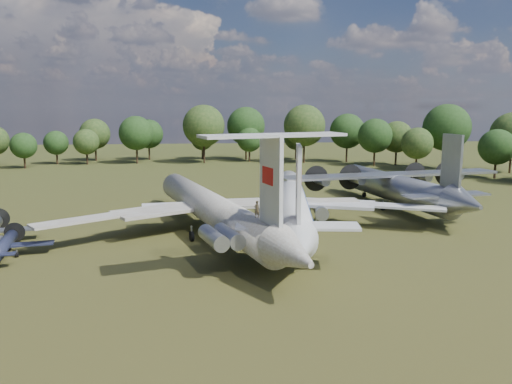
{
  "coord_description": "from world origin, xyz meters",
  "views": [
    {
      "loc": [
        4.01,
        -58.83,
        15.16
      ],
      "look_at": [
        10.63,
        -0.04,
        5.0
      ],
      "focal_mm": 35.0,
      "sensor_mm": 36.0,
      "label": 1
    }
  ],
  "objects_px": {
    "tu104_jet": "(292,209)",
    "person_on_il62": "(257,209)",
    "il62_airliner": "(211,214)",
    "an12_transport": "(394,191)",
    "small_prop_west": "(4,248)"
  },
  "relations": [
    {
      "from": "tu104_jet",
      "to": "person_on_il62",
      "type": "relative_size",
      "value": 31.87
    },
    {
      "from": "il62_airliner",
      "to": "an12_transport",
      "type": "distance_m",
      "value": 30.7
    },
    {
      "from": "il62_airliner",
      "to": "small_prop_west",
      "type": "distance_m",
      "value": 22.3
    },
    {
      "from": "il62_airliner",
      "to": "an12_transport",
      "type": "height_order",
      "value": "an12_transport"
    },
    {
      "from": "tu104_jet",
      "to": "an12_transport",
      "type": "relative_size",
      "value": 1.28
    },
    {
      "from": "tu104_jet",
      "to": "person_on_il62",
      "type": "height_order",
      "value": "person_on_il62"
    },
    {
      "from": "il62_airliner",
      "to": "small_prop_west",
      "type": "bearing_deg",
      "value": -178.24
    },
    {
      "from": "tu104_jet",
      "to": "an12_transport",
      "type": "bearing_deg",
      "value": 40.26
    },
    {
      "from": "small_prop_west",
      "to": "il62_airliner",
      "type": "bearing_deg",
      "value": 8.72
    },
    {
      "from": "person_on_il62",
      "to": "small_prop_west",
      "type": "bearing_deg",
      "value": -43.55
    },
    {
      "from": "an12_transport",
      "to": "person_on_il62",
      "type": "distance_m",
      "value": 35.9
    },
    {
      "from": "il62_airliner",
      "to": "an12_transport",
      "type": "xyz_separation_m",
      "value": [
        27.84,
        12.94,
        0.03
      ]
    },
    {
      "from": "il62_airliner",
      "to": "person_on_il62",
      "type": "distance_m",
      "value": 14.55
    },
    {
      "from": "tu104_jet",
      "to": "person_on_il62",
      "type": "xyz_separation_m",
      "value": [
        -6.25,
        -15.74,
        3.34
      ]
    },
    {
      "from": "small_prop_west",
      "to": "person_on_il62",
      "type": "height_order",
      "value": "person_on_il62"
    }
  ]
}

